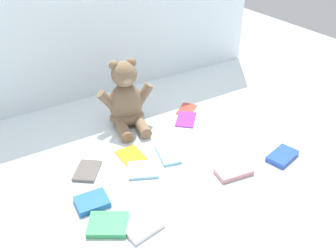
{
  "coord_description": "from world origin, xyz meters",
  "views": [
    {
      "loc": [
        -0.62,
        -1.08,
        0.84
      ],
      "look_at": [
        -0.02,
        -0.1,
        0.1
      ],
      "focal_mm": 38.86,
      "sensor_mm": 36.0,
      "label": 1
    }
  ],
  "objects_px": {
    "book_case_3": "(87,171)",
    "teddy_bear": "(126,102)",
    "book_case_8": "(143,170)",
    "book_case_10": "(143,226)",
    "book_case_4": "(186,119)",
    "book_case_5": "(108,225)",
    "book_case_7": "(234,172)",
    "book_case_6": "(187,109)",
    "book_case_0": "(131,155)",
    "book_case_9": "(282,156)",
    "book_case_1": "(92,202)",
    "book_case_2": "(168,154)"
  },
  "relations": [
    {
      "from": "book_case_1",
      "to": "book_case_10",
      "type": "height_order",
      "value": "book_case_1"
    },
    {
      "from": "teddy_bear",
      "to": "book_case_8",
      "type": "xyz_separation_m",
      "value": [
        -0.09,
        -0.31,
        -0.1
      ]
    },
    {
      "from": "book_case_5",
      "to": "book_case_8",
      "type": "relative_size",
      "value": 1.11
    },
    {
      "from": "book_case_8",
      "to": "book_case_9",
      "type": "distance_m",
      "value": 0.52
    },
    {
      "from": "book_case_3",
      "to": "teddy_bear",
      "type": "bearing_deg",
      "value": -103.34
    },
    {
      "from": "book_case_10",
      "to": "book_case_9",
      "type": "bearing_deg",
      "value": -96.87
    },
    {
      "from": "book_case_2",
      "to": "book_case_4",
      "type": "xyz_separation_m",
      "value": [
        0.2,
        0.18,
        -0.0
      ]
    },
    {
      "from": "book_case_7",
      "to": "book_case_10",
      "type": "xyz_separation_m",
      "value": [
        -0.39,
        -0.05,
        -0.0
      ]
    },
    {
      "from": "book_case_6",
      "to": "book_case_10",
      "type": "bearing_deg",
      "value": 98.72
    },
    {
      "from": "book_case_3",
      "to": "book_case_8",
      "type": "height_order",
      "value": "same"
    },
    {
      "from": "book_case_6",
      "to": "book_case_8",
      "type": "distance_m",
      "value": 0.47
    },
    {
      "from": "book_case_3",
      "to": "book_case_7",
      "type": "distance_m",
      "value": 0.52
    },
    {
      "from": "book_case_0",
      "to": "book_case_9",
      "type": "bearing_deg",
      "value": 145.45
    },
    {
      "from": "book_case_6",
      "to": "book_case_10",
      "type": "xyz_separation_m",
      "value": [
        -0.5,
        -0.51,
        0.0
      ]
    },
    {
      "from": "book_case_4",
      "to": "teddy_bear",
      "type": "bearing_deg",
      "value": 17.15
    },
    {
      "from": "book_case_8",
      "to": "book_case_10",
      "type": "relative_size",
      "value": 0.96
    },
    {
      "from": "book_case_3",
      "to": "book_case_4",
      "type": "distance_m",
      "value": 0.51
    },
    {
      "from": "book_case_2",
      "to": "book_case_5",
      "type": "bearing_deg",
      "value": -134.28
    },
    {
      "from": "book_case_0",
      "to": "book_case_6",
      "type": "relative_size",
      "value": 0.98
    },
    {
      "from": "book_case_3",
      "to": "book_case_5",
      "type": "distance_m",
      "value": 0.27
    },
    {
      "from": "book_case_3",
      "to": "book_case_1",
      "type": "bearing_deg",
      "value": 111.98
    },
    {
      "from": "book_case_2",
      "to": "book_case_4",
      "type": "bearing_deg",
      "value": 55.32
    },
    {
      "from": "book_case_6",
      "to": "book_case_10",
      "type": "distance_m",
      "value": 0.72
    },
    {
      "from": "book_case_10",
      "to": "teddy_bear",
      "type": "bearing_deg",
      "value": -31.24
    },
    {
      "from": "book_case_10",
      "to": "book_case_3",
      "type": "bearing_deg",
      "value": -1.46
    },
    {
      "from": "book_case_6",
      "to": "book_case_10",
      "type": "height_order",
      "value": "book_case_10"
    },
    {
      "from": "book_case_3",
      "to": "book_case_9",
      "type": "height_order",
      "value": "book_case_9"
    },
    {
      "from": "book_case_5",
      "to": "book_case_6",
      "type": "bearing_deg",
      "value": 159.36
    },
    {
      "from": "book_case_2",
      "to": "book_case_4",
      "type": "relative_size",
      "value": 1.02
    },
    {
      "from": "book_case_2",
      "to": "book_case_9",
      "type": "height_order",
      "value": "book_case_9"
    },
    {
      "from": "book_case_2",
      "to": "book_case_7",
      "type": "xyz_separation_m",
      "value": [
        0.14,
        -0.21,
        0.0
      ]
    },
    {
      "from": "book_case_3",
      "to": "book_case_5",
      "type": "height_order",
      "value": "book_case_5"
    },
    {
      "from": "teddy_bear",
      "to": "book_case_3",
      "type": "distance_m",
      "value": 0.36
    },
    {
      "from": "book_case_1",
      "to": "book_case_8",
      "type": "bearing_deg",
      "value": 109.31
    },
    {
      "from": "teddy_bear",
      "to": "book_case_3",
      "type": "xyz_separation_m",
      "value": [
        -0.27,
        -0.22,
        -0.1
      ]
    },
    {
      "from": "book_case_4",
      "to": "book_case_10",
      "type": "height_order",
      "value": "book_case_10"
    },
    {
      "from": "book_case_4",
      "to": "book_case_6",
      "type": "xyz_separation_m",
      "value": [
        0.05,
        0.07,
        -0.0
      ]
    },
    {
      "from": "book_case_3",
      "to": "book_case_6",
      "type": "relative_size",
      "value": 1.01
    },
    {
      "from": "teddy_bear",
      "to": "book_case_9",
      "type": "bearing_deg",
      "value": -42.95
    },
    {
      "from": "book_case_5",
      "to": "book_case_7",
      "type": "height_order",
      "value": "same"
    },
    {
      "from": "book_case_9",
      "to": "book_case_10",
      "type": "relative_size",
      "value": 1.11
    },
    {
      "from": "book_case_2",
      "to": "book_case_7",
      "type": "height_order",
      "value": "book_case_7"
    },
    {
      "from": "teddy_bear",
      "to": "book_case_2",
      "type": "relative_size",
      "value": 2.23
    },
    {
      "from": "book_case_5",
      "to": "book_case_10",
      "type": "height_order",
      "value": "book_case_5"
    },
    {
      "from": "teddy_bear",
      "to": "book_case_3",
      "type": "relative_size",
      "value": 2.57
    },
    {
      "from": "book_case_1",
      "to": "book_case_10",
      "type": "xyz_separation_m",
      "value": [
        0.09,
        -0.17,
        -0.0
      ]
    },
    {
      "from": "book_case_0",
      "to": "book_case_1",
      "type": "height_order",
      "value": "book_case_1"
    },
    {
      "from": "book_case_3",
      "to": "book_case_0",
      "type": "bearing_deg",
      "value": -141.2
    },
    {
      "from": "book_case_8",
      "to": "book_case_9",
      "type": "height_order",
      "value": "book_case_9"
    },
    {
      "from": "book_case_5",
      "to": "book_case_7",
      "type": "bearing_deg",
      "value": 120.81
    }
  ]
}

